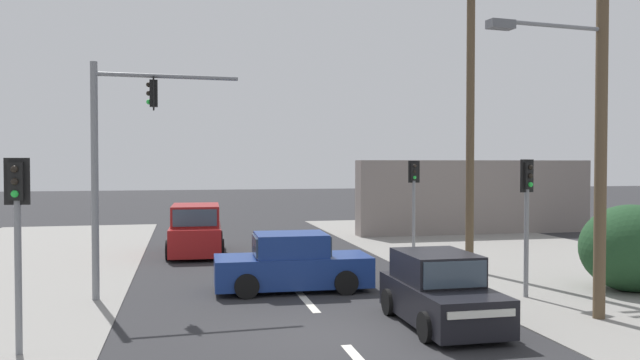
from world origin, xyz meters
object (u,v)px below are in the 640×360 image
(utility_pole_foreground_right, at_px, (596,103))
(suv_kerbside_parked, at_px, (196,231))
(pedestal_signal_far_median, at_px, (414,191))
(pedestal_signal_left_kerb, at_px, (17,222))
(traffic_signal_mast, at_px, (117,149))
(pedestal_signal_right_kerb, at_px, (527,204))
(utility_pole_midground_right, at_px, (470,106))
(hatchback_oncoming_mid, at_px, (440,292))
(sedan_receding_far, at_px, (292,264))

(utility_pole_foreground_right, relative_size, suv_kerbside_parked, 1.93)
(suv_kerbside_parked, bearing_deg, pedestal_signal_far_median, -11.67)
(pedestal_signal_left_kerb, bearing_deg, pedestal_signal_far_median, 42.13)
(utility_pole_foreground_right, relative_size, pedestal_signal_far_median, 2.49)
(traffic_signal_mast, relative_size, pedestal_signal_far_median, 1.69)
(utility_pole_foreground_right, distance_m, pedestal_signal_right_kerb, 3.35)
(utility_pole_midground_right, bearing_deg, utility_pole_foreground_right, -90.55)
(utility_pole_midground_right, xyz_separation_m, pedestal_signal_left_kerb, (-11.81, -6.31, -2.86))
(suv_kerbside_parked, height_order, hatchback_oncoming_mid, suv_kerbside_parked)
(pedestal_signal_left_kerb, height_order, sedan_receding_far, pedestal_signal_left_kerb)
(suv_kerbside_parked, bearing_deg, pedestal_signal_right_kerb, -49.86)
(utility_pole_foreground_right, distance_m, sedan_receding_far, 8.57)
(utility_pole_foreground_right, distance_m, pedestal_signal_left_kerb, 11.99)
(utility_pole_foreground_right, relative_size, pedestal_signal_left_kerb, 2.49)
(utility_pole_midground_right, xyz_separation_m, hatchback_oncoming_mid, (-3.54, -5.91, -4.57))
(pedestal_signal_far_median, xyz_separation_m, hatchback_oncoming_mid, (-3.21, -9.98, -1.71))
(utility_pole_midground_right, relative_size, suv_kerbside_parked, 2.19)
(sedan_receding_far, distance_m, hatchback_oncoming_mid, 4.92)
(utility_pole_foreground_right, height_order, pedestal_signal_right_kerb, utility_pole_foreground_right)
(pedestal_signal_right_kerb, height_order, pedestal_signal_far_median, same)
(traffic_signal_mast, xyz_separation_m, pedestal_signal_far_median, (10.21, 5.90, -1.42))
(traffic_signal_mast, distance_m, pedestal_signal_right_kerb, 10.53)
(traffic_signal_mast, xyz_separation_m, suv_kerbside_parked, (2.08, 7.58, -2.95))
(suv_kerbside_parked, bearing_deg, utility_pole_foreground_right, -55.01)
(sedan_receding_far, relative_size, suv_kerbside_parked, 0.93)
(pedestal_signal_left_kerb, height_order, suv_kerbside_parked, pedestal_signal_left_kerb)
(utility_pole_foreground_right, relative_size, traffic_signal_mast, 1.48)
(utility_pole_foreground_right, distance_m, suv_kerbside_parked, 15.16)
(pedestal_signal_right_kerb, relative_size, pedestal_signal_far_median, 1.00)
(traffic_signal_mast, xyz_separation_m, hatchback_oncoming_mid, (6.99, -4.08, -3.13))
(suv_kerbside_parked, bearing_deg, pedestal_signal_left_kerb, -105.50)
(utility_pole_foreground_right, xyz_separation_m, pedestal_signal_left_kerb, (-11.75, -0.06, -2.38))
(pedestal_signal_left_kerb, relative_size, hatchback_oncoming_mid, 0.98)
(hatchback_oncoming_mid, bearing_deg, utility_pole_foreground_right, -5.67)
(pedestal_signal_left_kerb, bearing_deg, traffic_signal_mast, 74.17)
(pedestal_signal_right_kerb, bearing_deg, utility_pole_midground_right, 85.39)
(pedestal_signal_left_kerb, height_order, pedestal_signal_far_median, same)
(utility_pole_midground_right, distance_m, hatchback_oncoming_mid, 8.27)
(utility_pole_midground_right, distance_m, suv_kerbside_parked, 11.13)
(pedestal_signal_far_median, bearing_deg, hatchback_oncoming_mid, -107.86)
(pedestal_signal_right_kerb, bearing_deg, pedestal_signal_left_kerb, -168.19)
(pedestal_signal_left_kerb, bearing_deg, sedan_receding_far, 38.82)
(utility_pole_midground_right, bearing_deg, hatchback_oncoming_mid, -120.95)
(pedestal_signal_left_kerb, relative_size, suv_kerbside_parked, 0.77)
(traffic_signal_mast, distance_m, pedestal_signal_far_median, 11.88)
(pedestal_signal_right_kerb, xyz_separation_m, sedan_receding_far, (-5.71, 2.25, -1.71))
(utility_pole_midground_right, relative_size, pedestal_signal_right_kerb, 2.83)
(pedestal_signal_right_kerb, distance_m, suv_kerbside_parked, 12.73)
(hatchback_oncoming_mid, bearing_deg, suv_kerbside_parked, 112.87)
(traffic_signal_mast, bearing_deg, pedestal_signal_left_kerb, -105.83)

